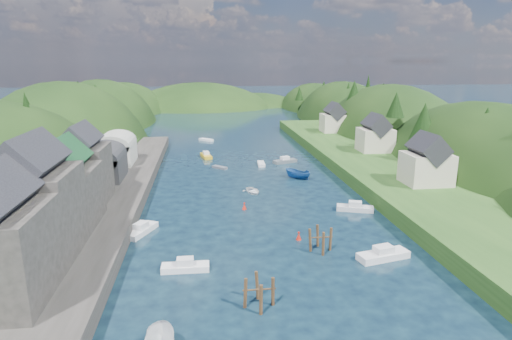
{
  "coord_description": "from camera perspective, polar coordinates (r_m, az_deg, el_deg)",
  "views": [
    {
      "loc": [
        -8.6,
        -41.01,
        21.72
      ],
      "look_at": [
        0.0,
        28.0,
        4.0
      ],
      "focal_mm": 30.0,
      "sensor_mm": 36.0,
      "label": 1
    }
  ],
  "objects": [
    {
      "name": "piling_cluster_far",
      "position": [
        51.47,
        8.58,
        -9.43
      ],
      "size": [
        2.92,
        2.76,
        3.44
      ],
      "color": "#382314",
      "rests_on": "ground"
    },
    {
      "name": "hill_trees",
      "position": [
        107.35,
        -2.33,
        8.58
      ],
      "size": [
        90.81,
        147.83,
        12.43
      ],
      "color": "black",
      "rests_on": "ground"
    },
    {
      "name": "right_bank_cottages",
      "position": [
        97.85,
        15.01,
        4.47
      ],
      "size": [
        9.0,
        59.24,
        8.41
      ],
      "color": "beige",
      "rests_on": "terrace_right"
    },
    {
      "name": "quayside_buildings",
      "position": [
        52.57,
        -26.15,
        -3.38
      ],
      "size": [
        8.0,
        35.84,
        12.9
      ],
      "color": "#2D2B28",
      "rests_on": "quay_left"
    },
    {
      "name": "hillside_right",
      "position": [
        131.07,
        17.24,
        0.8
      ],
      "size": [
        36.0,
        245.56,
        48.0
      ],
      "color": "black",
      "rests_on": "ground"
    },
    {
      "name": "boat_sheds",
      "position": [
        83.51,
        -18.99,
        2.15
      ],
      "size": [
        7.0,
        21.0,
        7.5
      ],
      "color": "#2D2D30",
      "rests_on": "quay_left"
    },
    {
      "name": "moored_boats",
      "position": [
        63.11,
        -0.65,
        -5.2
      ],
      "size": [
        35.45,
        97.29,
        2.39
      ],
      "color": "gold",
      "rests_on": "ground"
    },
    {
      "name": "channel_buoy_far",
      "position": [
        64.77,
        -1.57,
        -4.85
      ],
      "size": [
        0.7,
        0.7,
        1.1
      ],
      "color": "#AE1A0D",
      "rests_on": "ground"
    },
    {
      "name": "quay_left",
      "position": [
        66.25,
        -20.23,
        -4.85
      ],
      "size": [
        12.0,
        110.0,
        2.0
      ],
      "primitive_type": "cube",
      "color": "#2D2B28",
      "rests_on": "ground"
    },
    {
      "name": "far_hills",
      "position": [
        217.68,
        -4.46,
        5.66
      ],
      "size": [
        103.0,
        68.0,
        44.0
      ],
      "color": "black",
      "rests_on": "ground"
    },
    {
      "name": "terrace_right",
      "position": [
        90.07,
        15.01,
        0.63
      ],
      "size": [
        16.0,
        120.0,
        2.4
      ],
      "primitive_type": "cube",
      "color": "#234719",
      "rests_on": "ground"
    },
    {
      "name": "ground",
      "position": [
        93.96,
        -1.66,
        0.92
      ],
      "size": [
        600.0,
        600.0,
        0.0
      ],
      "primitive_type": "plane",
      "color": "black",
      "rests_on": "ground"
    },
    {
      "name": "hillside_left",
      "position": [
        125.17,
        -23.78,
        -0.7
      ],
      "size": [
        44.0,
        245.56,
        52.0
      ],
      "color": "black",
      "rests_on": "ground"
    },
    {
      "name": "channel_buoy_near",
      "position": [
        54.39,
        5.71,
        -8.77
      ],
      "size": [
        0.7,
        0.7,
        1.1
      ],
      "color": "#AE1A0D",
      "rests_on": "ground"
    },
    {
      "name": "piling_cluster_near",
      "position": [
        40.42,
        0.42,
        -16.32
      ],
      "size": [
        3.04,
        2.86,
        3.41
      ],
      "color": "#382314",
      "rests_on": "ground"
    },
    {
      "name": "terrace_left_grass",
      "position": [
        68.14,
        -26.0,
        -4.69
      ],
      "size": [
        12.0,
        110.0,
        2.5
      ],
      "primitive_type": "cube",
      "color": "#234719",
      "rests_on": "ground"
    }
  ]
}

